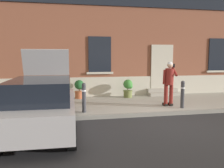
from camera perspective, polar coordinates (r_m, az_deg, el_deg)
name	(u,v)px	position (r m, az deg, el deg)	size (l,w,h in m)	color
ground_plane	(173,123)	(7.81, 14.46, -9.13)	(80.00, 80.00, 0.00)	#232326
sidewalk	(144,103)	(10.31, 7.71, -4.69)	(24.00, 3.60, 0.15)	#99968E
curb_edge	(161,114)	(8.61, 11.75, -7.04)	(24.00, 0.12, 0.15)	gray
building_facade	(129,25)	(12.59, 4.20, 14.10)	(24.00, 1.52, 7.50)	brown
entrance_stoop	(163,92)	(12.24, 12.25, -2.00)	(1.59, 0.64, 0.32)	#9E998E
hatchback_car_silver	(42,104)	(6.74, -16.62, -4.71)	(1.87, 4.11, 2.34)	#B7B7BF
bollard_near_person	(183,93)	(9.29, 16.73, -2.17)	(0.15, 0.15, 1.04)	#333338
bollard_far_left	(84,97)	(8.24, -6.82, -3.04)	(0.15, 0.15, 1.04)	#333338
person_on_phone	(169,81)	(9.45, 13.67, 0.75)	(0.51, 0.47, 1.75)	maroon
planter_charcoal	(27,91)	(10.92, -19.94, -1.58)	(0.44, 0.44, 0.86)	#2D2D30
planter_terracotta	(79,89)	(11.07, -7.90, -1.13)	(0.44, 0.44, 0.86)	#B25B38
planter_olive	(128,88)	(11.25, 3.91, -0.96)	(0.44, 0.44, 0.86)	#606B38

